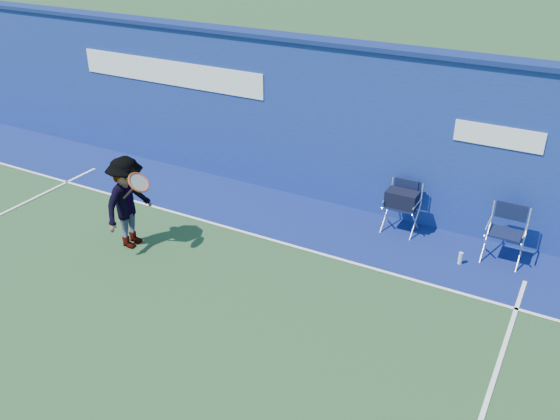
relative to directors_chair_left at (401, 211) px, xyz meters
The scene contains 8 objects.
ground 5.15m from the directors_chair_left, 116.16° to the right, with size 80.00×80.00×0.00m, color #254625.
stadium_wall 2.61m from the directors_chair_left, 165.32° to the left, with size 24.00×0.50×3.08m.
out_of_bounds_strip 2.35m from the directors_chair_left, 167.39° to the right, with size 24.00×1.80×0.01m, color navy.
court_lines 4.62m from the directors_chair_left, 119.45° to the right, with size 24.00×12.00×0.01m.
directors_chair_left is the anchor object (origin of this frame).
directors_chair_right 1.79m from the directors_chair_left, ahead, with size 0.56×0.50×0.94m.
water_bottle 1.38m from the directors_chair_left, 25.49° to the right, with size 0.07×0.07×0.21m, color silver.
tennis_player 4.69m from the directors_chair_left, 145.31° to the right, with size 0.87×1.07×1.61m.
Camera 1 is at (4.83, -4.50, 5.26)m, focal length 38.00 mm.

